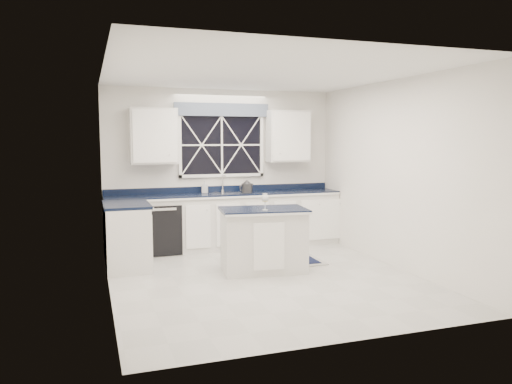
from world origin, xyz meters
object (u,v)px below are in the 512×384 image
object	(u,v)px
island	(263,240)
soap_bottle	(205,187)
kettle	(247,187)
faucet	(223,183)
dishwasher	(161,228)
wine_glass	(265,199)

from	to	relation	value
island	soap_bottle	xyz separation A→B (m)	(-0.42, 1.80, 0.60)
kettle	faucet	bearing A→B (deg)	126.57
soap_bottle	kettle	bearing A→B (deg)	-17.82
dishwasher	soap_bottle	size ratio (longest dim) A/B	3.93
dishwasher	faucet	distance (m)	1.31
faucet	dishwasher	bearing A→B (deg)	-169.98
kettle	soap_bottle	bearing A→B (deg)	139.41
soap_bottle	island	bearing A→B (deg)	-76.73
dishwasher	soap_bottle	world-z (taller)	soap_bottle
island	soap_bottle	world-z (taller)	soap_bottle
faucet	soap_bottle	size ratio (longest dim) A/B	1.45
faucet	kettle	bearing A→B (deg)	-30.66
kettle	wine_glass	bearing A→B (deg)	-122.32
dishwasher	kettle	bearing A→B (deg)	-0.83
dishwasher	island	world-z (taller)	island
dishwasher	wine_glass	xyz separation A→B (m)	(1.17, -1.77, 0.64)
kettle	dishwasher	bearing A→B (deg)	156.41
faucet	soap_bottle	distance (m)	0.32
wine_glass	dishwasher	bearing A→B (deg)	123.51
dishwasher	kettle	distance (m)	1.59
dishwasher	island	xyz separation A→B (m)	(1.21, -1.60, 0.04)
dishwasher	island	size ratio (longest dim) A/B	0.65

